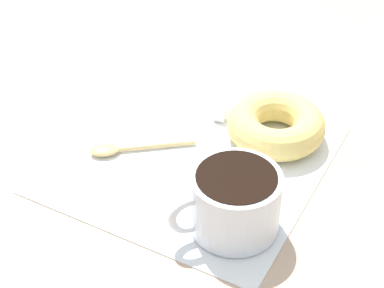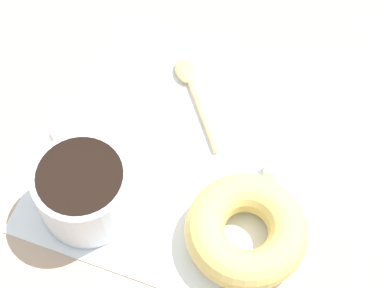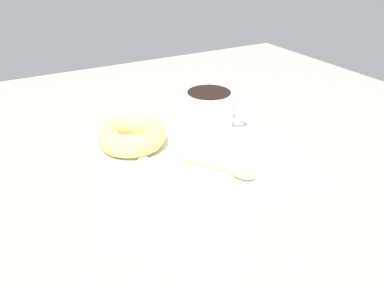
% 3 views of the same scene
% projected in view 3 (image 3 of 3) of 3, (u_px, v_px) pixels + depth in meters
% --- Properties ---
extents(ground_plane, '(1.20, 1.20, 0.02)m').
position_uv_depth(ground_plane, '(211.00, 164.00, 0.64)').
color(ground_plane, tan).
extents(napkin, '(0.32, 0.32, 0.00)m').
position_uv_depth(napkin, '(192.00, 155.00, 0.64)').
color(napkin, white).
rests_on(napkin, ground_plane).
extents(coffee_cup, '(0.11, 0.10, 0.07)m').
position_uv_depth(coffee_cup, '(209.00, 108.00, 0.72)').
color(coffee_cup, silver).
rests_on(coffee_cup, napkin).
extents(donut, '(0.12, 0.12, 0.04)m').
position_uv_depth(donut, '(132.00, 135.00, 0.66)').
color(donut, '#E5C66B').
rests_on(donut, napkin).
extents(spoon, '(0.08, 0.12, 0.01)m').
position_uv_depth(spoon, '(233.00, 172.00, 0.58)').
color(spoon, '#D8B772').
rests_on(spoon, napkin).
extents(sugar_cube, '(0.01, 0.01, 0.01)m').
position_uv_depth(sugar_cube, '(144.00, 163.00, 0.60)').
color(sugar_cube, white).
rests_on(sugar_cube, napkin).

